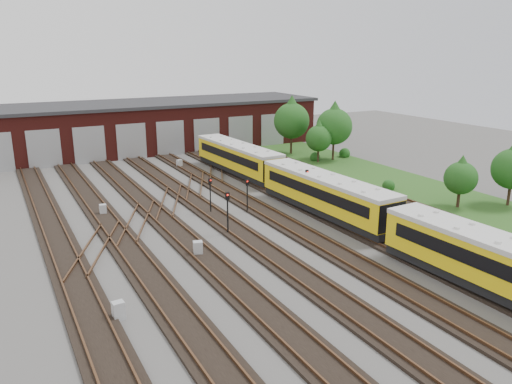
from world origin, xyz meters
name	(u,v)px	position (x,y,z in m)	size (l,w,h in m)	color
ground	(294,249)	(0.00, 0.00, 0.00)	(120.00, 120.00, 0.00)	#4D4B48
track_network	(287,245)	(-0.17, 0.59, 0.11)	(30.40, 70.00, 0.33)	black
maintenance_shed	(134,126)	(-0.01, 39.97, 3.20)	(51.00, 12.50, 6.35)	#561915
grass_verge	(398,182)	(19.00, 10.00, 0.03)	(8.00, 55.00, 0.05)	#294D19
metro_train	(325,194)	(6.00, 4.73, 1.88)	(3.21, 46.71, 3.02)	black
signal_mast_0	(228,207)	(-2.77, 4.61, 2.08)	(0.32, 0.30, 3.21)	black
signal_mast_1	(210,191)	(-1.96, 9.67, 1.93)	(0.28, 0.26, 3.01)	black
signal_mast_2	(247,191)	(0.84, 8.50, 1.84)	(0.29, 0.28, 2.84)	black
signal_mast_3	(307,185)	(5.39, 6.56, 2.24)	(0.28, 0.26, 3.53)	black
relay_cabinet_0	(119,311)	(-12.71, -3.69, 0.48)	(0.58, 0.48, 0.97)	#B5B8BA
relay_cabinet_1	(103,210)	(-9.88, 13.47, 0.45)	(0.54, 0.45, 0.91)	#B5B8BA
relay_cabinet_2	(198,249)	(-6.19, 1.95, 0.50)	(0.60, 0.50, 1.00)	#B5B8BA
relay_cabinet_3	(179,164)	(1.52, 26.84, 0.46)	(0.55, 0.46, 0.92)	#B5B8BA
relay_cabinet_4	(282,189)	(6.02, 11.57, 0.54)	(0.65, 0.54, 1.08)	#B5B8BA
tree_0	(292,117)	(17.07, 27.49, 4.85)	(4.56, 4.56, 7.55)	#372318
tree_1	(319,135)	(17.15, 21.53, 3.30)	(3.10, 3.10, 5.14)	#372318
tree_2	(334,122)	(19.59, 21.86, 4.66)	(4.38, 4.38, 7.25)	#372318
tree_3	(461,174)	(17.35, 1.11, 2.95)	(2.78, 2.78, 4.60)	#372318
bush_0	(389,184)	(16.00, 8.15, 0.61)	(1.22, 1.22, 1.22)	#164E17
bush_1	(315,156)	(17.41, 22.53, 0.61)	(1.22, 1.22, 1.22)	#164E17
bush_2	(345,152)	(21.87, 22.46, 0.69)	(1.38, 1.38, 1.38)	#164E17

